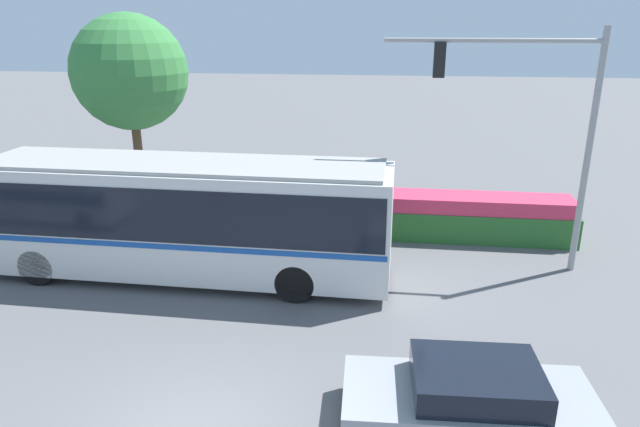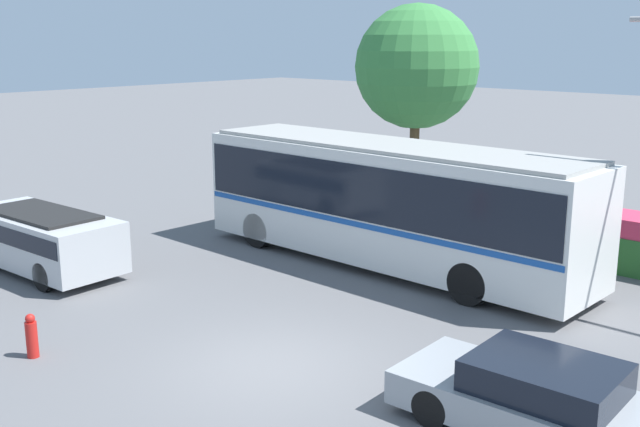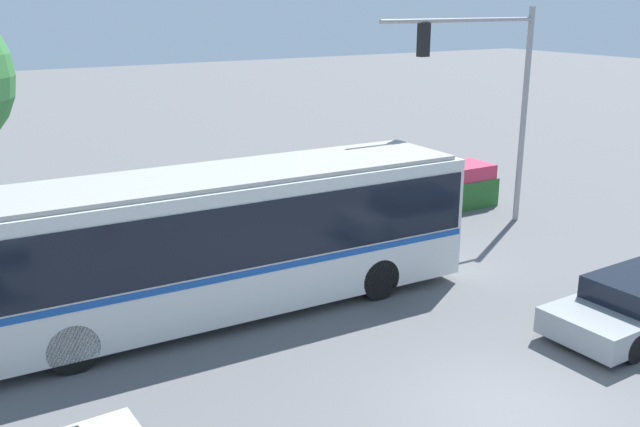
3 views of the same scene
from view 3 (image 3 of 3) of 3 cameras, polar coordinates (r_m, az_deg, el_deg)
The scene contains 5 objects.
ground_plane at distance 13.09m, azimuth 14.92°, elevation -15.26°, with size 140.00×140.00×0.00m, color #5B5B5E.
city_bus at distance 15.98m, azimuth -7.18°, elevation -1.53°, with size 11.21×2.79×3.24m.
sedan_foreground at distance 16.75m, azimuth 24.10°, elevation -6.70°, with size 4.38×2.04×1.20m.
traffic_light_pole at distance 22.09m, azimuth 13.78°, elevation 9.97°, with size 5.61×0.24×6.63m.
flowering_hedge at distance 22.38m, azimuth 3.08°, elevation 0.87°, with size 10.67×1.40×1.44m.
Camera 3 is at (-8.27, -7.52, 6.81)m, focal length 40.05 mm.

